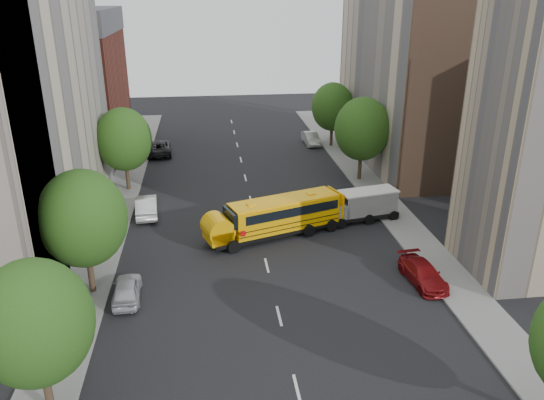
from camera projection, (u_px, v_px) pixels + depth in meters
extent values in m
plane|color=black|center=(263.00, 252.00, 37.63)|extent=(120.00, 120.00, 0.00)
cube|color=slate|center=(108.00, 230.00, 40.85)|extent=(3.00, 80.00, 0.12)
cube|color=slate|center=(395.00, 215.00, 43.57)|extent=(3.00, 80.00, 0.12)
cube|color=silver|center=(251.00, 200.00, 46.84)|extent=(0.15, 64.00, 0.01)
cube|color=#BCB297|center=(0.00, 101.00, 37.32)|extent=(10.00, 26.00, 20.00)
cube|color=maroon|center=(74.00, 94.00, 58.88)|extent=(10.00, 15.00, 13.00)
cube|color=#C5AE99|center=(414.00, 76.00, 54.83)|extent=(10.00, 22.00, 18.00)
cube|color=brown|center=(462.00, 96.00, 44.70)|extent=(10.10, 0.30, 18.00)
cylinder|color=#38281C|center=(47.00, 387.00, 22.93)|extent=(0.36, 0.36, 2.70)
ellipsoid|color=#244612|center=(35.00, 323.00, 21.71)|extent=(4.80, 4.80, 5.52)
cylinder|color=#38281C|center=(91.00, 272.00, 32.11)|extent=(0.36, 0.36, 2.88)
ellipsoid|color=#244612|center=(83.00, 218.00, 30.80)|extent=(5.12, 5.12, 5.89)
cylinder|color=#38281C|center=(128.00, 176.00, 48.70)|extent=(0.36, 0.36, 2.81)
ellipsoid|color=#244612|center=(124.00, 139.00, 47.43)|extent=(4.99, 4.99, 5.74)
cylinder|color=#38281C|center=(360.00, 165.00, 51.27)|extent=(0.36, 0.36, 2.95)
ellipsoid|color=#244612|center=(362.00, 129.00, 49.93)|extent=(5.25, 5.25, 6.04)
cylinder|color=#38281C|center=(331.00, 135.00, 62.37)|extent=(0.36, 0.36, 2.74)
ellipsoid|color=#244612|center=(333.00, 107.00, 61.13)|extent=(4.86, 4.86, 5.59)
cube|color=black|center=(275.00, 229.00, 39.94)|extent=(10.61, 5.60, 0.28)
cube|color=#FFB005|center=(283.00, 213.00, 39.76)|extent=(8.66, 4.89, 2.14)
cube|color=#FFB005|center=(222.00, 233.00, 37.98)|extent=(2.27, 2.56, 0.93)
cube|color=black|center=(234.00, 217.00, 37.97)|extent=(1.13, 2.17, 1.11)
cube|color=#FFB005|center=(283.00, 200.00, 39.35)|extent=(8.60, 4.72, 0.13)
cube|color=black|center=(286.00, 207.00, 39.66)|extent=(7.98, 4.71, 0.70)
cube|color=black|center=(283.00, 222.00, 40.03)|extent=(8.68, 4.95, 0.06)
cube|color=black|center=(283.00, 218.00, 39.89)|extent=(8.68, 4.95, 0.06)
cube|color=#FFB005|center=(331.00, 204.00, 41.48)|extent=(0.88, 2.24, 2.14)
cube|color=#FFB005|center=(253.00, 204.00, 38.29)|extent=(0.71, 0.71, 0.09)
cube|color=#FFB005|center=(308.00, 194.00, 40.19)|extent=(0.71, 0.71, 0.09)
cylinder|color=#FFB005|center=(222.00, 227.00, 37.81)|extent=(2.54, 2.65, 1.95)
cylinder|color=red|center=(246.00, 233.00, 37.35)|extent=(0.45, 0.19, 0.46)
cylinder|color=black|center=(237.00, 246.00, 37.51)|extent=(0.97, 0.56, 0.93)
cylinder|color=black|center=(225.00, 233.00, 39.44)|extent=(0.97, 0.56, 0.93)
cylinder|color=black|center=(307.00, 231.00, 39.82)|extent=(0.97, 0.56, 0.93)
cylinder|color=black|center=(292.00, 219.00, 41.76)|extent=(0.97, 0.56, 0.93)
cylinder|color=black|center=(328.00, 226.00, 40.58)|extent=(0.97, 0.56, 0.93)
cylinder|color=black|center=(312.00, 215.00, 42.52)|extent=(0.97, 0.56, 0.93)
cube|color=black|center=(361.00, 214.00, 42.67)|extent=(6.06, 3.02, 0.29)
cube|color=white|center=(368.00, 202.00, 42.44)|extent=(4.72, 2.66, 1.74)
cube|color=white|center=(338.00, 209.00, 41.77)|extent=(1.68, 2.06, 1.16)
cube|color=silver|center=(368.00, 191.00, 42.09)|extent=(4.93, 2.80, 0.12)
cylinder|color=black|center=(343.00, 223.00, 41.22)|extent=(0.84, 0.39, 0.81)
cylinder|color=black|center=(332.00, 214.00, 42.92)|extent=(0.84, 0.39, 0.81)
cylinder|color=black|center=(369.00, 219.00, 41.90)|extent=(0.84, 0.39, 0.81)
cylinder|color=black|center=(358.00, 210.00, 43.61)|extent=(0.84, 0.39, 0.81)
cylinder|color=black|center=(393.00, 216.00, 42.53)|extent=(0.84, 0.39, 0.81)
cylinder|color=black|center=(381.00, 207.00, 44.23)|extent=(0.84, 0.39, 0.81)
imported|color=#B7B5BC|center=(127.00, 289.00, 31.67)|extent=(1.76, 4.04, 1.35)
imported|color=silver|center=(146.00, 206.00, 43.51)|extent=(2.10, 4.93, 1.58)
imported|color=black|center=(159.00, 147.00, 59.60)|extent=(3.10, 5.93, 1.60)
imported|color=maroon|center=(423.00, 274.00, 33.46)|extent=(2.22, 4.63, 1.30)
imported|color=#A8A7A3|center=(311.00, 138.00, 63.41)|extent=(1.72, 4.43, 1.44)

